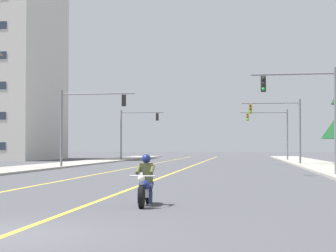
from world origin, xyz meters
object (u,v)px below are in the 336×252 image
Objects in this scene: traffic_signal_near_right at (311,104)px; traffic_signal_far_right at (273,127)px; traffic_signal_mid_right at (283,121)px; traffic_signal_mid_left at (134,127)px; traffic_signal_near_left at (83,115)px; motorcycle_with_rider at (145,185)px.

traffic_signal_near_right and traffic_signal_far_right have the same top height.
traffic_signal_mid_right is 22.32m from traffic_signal_mid_left.
traffic_signal_near_right is 1.00× the size of traffic_signal_near_left.
traffic_signal_near_right is at bearing -89.74° from traffic_signal_far_right.
motorcycle_with_rider is 0.35× the size of traffic_signal_near_left.
traffic_signal_near_left is at bearing 107.83° from motorcycle_with_rider.
traffic_signal_near_left reaches higher than motorcycle_with_rider.
traffic_signal_mid_right is at bearing 36.21° from traffic_signal_near_left.
traffic_signal_mid_left is 1.00× the size of traffic_signal_far_right.
traffic_signal_mid_right is 16.27m from traffic_signal_far_right.
traffic_signal_near_left is 1.00× the size of traffic_signal_far_right.
traffic_signal_far_right is at bearing 90.29° from traffic_signal_mid_right.
traffic_signal_mid_left and traffic_signal_far_right have the same top height.
traffic_signal_near_right is 23.71m from traffic_signal_mid_right.
traffic_signal_mid_right and traffic_signal_far_right have the same top height.
motorcycle_with_rider is 0.35× the size of traffic_signal_near_right.
motorcycle_with_rider is 0.35× the size of traffic_signal_mid_left.
motorcycle_with_rider is 32.09m from traffic_signal_near_left.
traffic_signal_mid_left is at bearing 100.39° from motorcycle_with_rider.
traffic_signal_near_left is 32.50m from traffic_signal_far_right.
motorcycle_with_rider is 42.92m from traffic_signal_mid_right.
traffic_signal_near_left is 20.17m from traffic_signal_mid_right.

